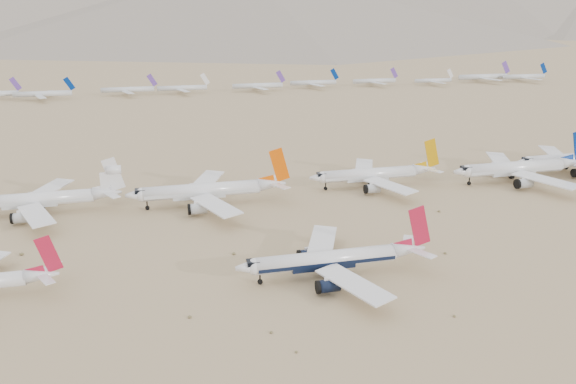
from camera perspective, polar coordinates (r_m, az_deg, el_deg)
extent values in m
plane|color=#8C7151|center=(144.88, 7.41, -7.46)|extent=(7000.00, 7000.00, 0.00)
cylinder|color=silver|center=(136.65, 3.92, -6.81)|extent=(34.81, 4.11, 4.11)
cube|color=black|center=(136.87, 3.92, -7.00)|extent=(34.11, 4.18, 0.93)
sphere|color=silver|center=(132.89, -3.33, -7.57)|extent=(4.11, 4.11, 4.11)
cube|color=black|center=(132.30, -3.60, -7.15)|extent=(2.88, 2.67, 1.03)
cone|color=silver|center=(143.98, 12.17, -5.70)|extent=(8.70, 4.11, 4.11)
cube|color=silver|center=(127.47, 6.73, -9.24)|extent=(13.44, 21.18, 0.64)
cube|color=silver|center=(141.24, 13.49, -6.07)|extent=(5.52, 7.22, 0.25)
cylinder|color=black|center=(130.01, 4.20, -9.49)|extent=(4.83, 2.96, 2.96)
cube|color=silver|center=(148.29, 3.50, -4.99)|extent=(13.44, 21.18, 0.64)
cube|color=silver|center=(147.75, 12.11, -4.84)|extent=(5.52, 7.22, 0.25)
cylinder|color=black|center=(144.65, 2.15, -6.41)|extent=(4.83, 2.96, 2.96)
cube|color=#AB1330|center=(142.69, 13.21, -3.39)|extent=(6.60, 0.33, 10.87)
cylinder|color=black|center=(134.91, -2.86, -9.10)|extent=(1.23, 0.51, 1.23)
cylinder|color=black|center=(136.33, 4.84, -8.71)|extent=(1.73, 1.03, 1.73)
cylinder|color=black|center=(141.20, 4.10, -7.68)|extent=(1.73, 1.03, 1.73)
cone|color=silver|center=(141.40, -23.70, -7.73)|extent=(7.35, 3.53, 3.53)
cube|color=silver|center=(137.93, -23.36, -8.14)|extent=(4.67, 6.11, 0.21)
cube|color=silver|center=(143.97, -22.95, -6.96)|extent=(4.67, 6.11, 0.21)
cube|color=#AB1330|center=(138.96, -23.14, -5.80)|extent=(5.58, 0.28, 9.19)
cylinder|color=silver|center=(224.84, 22.03, 2.30)|extent=(38.96, 4.72, 4.72)
cube|color=silver|center=(225.00, 22.01, 2.16)|extent=(38.18, 4.79, 1.06)
sphere|color=silver|center=(214.28, 17.77, 2.03)|extent=(4.72, 4.72, 4.72)
cube|color=black|center=(213.57, 17.64, 2.35)|extent=(3.31, 3.07, 1.18)
cone|color=silver|center=(239.37, 26.77, 2.68)|extent=(9.74, 4.72, 4.72)
cube|color=silver|center=(216.38, 24.70, 1.12)|extent=(15.05, 23.71, 0.73)
cylinder|color=silver|center=(216.96, 22.90, 0.82)|extent=(5.41, 3.40, 3.40)
cube|color=silver|center=(237.54, 20.74, 3.07)|extent=(15.05, 23.71, 0.73)
cube|color=silver|center=(243.73, 26.47, 3.12)|extent=(6.18, 8.09, 0.28)
cylinder|color=silver|center=(231.98, 20.17, 2.24)|extent=(5.41, 3.40, 3.40)
cylinder|color=black|center=(216.20, 17.91, 0.85)|extent=(1.42, 0.59, 1.42)
cylinder|color=black|center=(224.42, 22.71, 1.00)|extent=(1.98, 1.18, 1.98)
cylinder|color=black|center=(229.51, 21.77, 1.49)|extent=(1.98, 1.18, 1.98)
cylinder|color=silver|center=(204.69, 8.27, 1.83)|extent=(35.01, 4.25, 4.25)
cube|color=silver|center=(204.84, 8.26, 1.68)|extent=(34.31, 4.32, 0.96)
sphere|color=silver|center=(199.03, 3.57, 1.50)|extent=(4.25, 4.25, 4.25)
cube|color=black|center=(198.51, 3.40, 1.81)|extent=(2.98, 2.77, 1.06)
cone|color=silver|center=(213.38, 13.69, 2.27)|extent=(8.75, 4.25, 4.25)
cube|color=silver|center=(195.10, 10.31, 0.65)|extent=(13.52, 21.31, 0.66)
cube|color=silver|center=(210.59, 14.60, 2.13)|extent=(5.56, 7.27, 0.26)
cylinder|color=silver|center=(197.13, 8.62, 0.34)|extent=(4.86, 3.06, 3.06)
cube|color=silver|center=(216.86, 7.73, 2.60)|extent=(13.52, 21.31, 0.66)
cube|color=silver|center=(217.45, 13.62, 2.72)|extent=(5.56, 7.27, 0.26)
cylinder|color=silver|center=(212.50, 6.89, 1.76)|extent=(4.86, 3.06, 3.06)
cube|color=#CF9108|center=(212.92, 14.39, 3.87)|extent=(6.63, 0.34, 10.93)
cylinder|color=black|center=(200.62, 3.84, 0.36)|extent=(1.28, 0.53, 1.28)
cylinder|color=black|center=(203.78, 8.90, 0.54)|extent=(1.79, 1.06, 1.79)
cylinder|color=black|center=(209.02, 8.29, 1.03)|extent=(1.79, 1.06, 1.79)
cylinder|color=silver|center=(185.65, -8.73, 0.18)|extent=(37.85, 4.63, 4.63)
cube|color=silver|center=(185.83, -8.72, 0.02)|extent=(37.09, 4.70, 1.04)
sphere|color=silver|center=(185.25, -14.56, -0.25)|extent=(4.63, 4.63, 4.63)
cube|color=black|center=(184.88, -14.81, 0.11)|extent=(3.24, 3.01, 1.16)
cone|color=silver|center=(188.68, -1.65, 0.81)|extent=(9.46, 4.63, 4.63)
cube|color=silver|center=(173.58, -7.35, -1.35)|extent=(14.62, 23.03, 0.71)
cube|color=silver|center=(184.80, -0.81, 0.62)|extent=(6.01, 7.85, 0.28)
cylinder|color=silver|center=(177.62, -9.08, -1.68)|extent=(5.26, 3.33, 3.33)
cube|color=silver|center=(198.80, -8.23, 1.21)|extent=(14.62, 23.03, 0.71)
cube|color=silver|center=(192.95, -1.39, 1.40)|extent=(6.01, 7.85, 0.28)
cylinder|color=silver|center=(195.31, -9.56, 0.18)|extent=(5.26, 3.33, 3.33)
cube|color=#DE5102|center=(187.32, -0.88, 2.78)|extent=(7.17, 0.37, 11.82)
cylinder|color=black|center=(186.72, -14.09, -1.57)|extent=(1.39, 0.58, 1.39)
cylinder|color=black|center=(184.14, -8.09, -1.37)|extent=(1.94, 1.16, 1.94)
cylinder|color=black|center=(190.22, -8.28, -0.72)|extent=(1.94, 1.16, 1.94)
cylinder|color=silver|center=(193.39, -24.45, -0.68)|extent=(36.04, 4.32, 4.32)
cube|color=silver|center=(193.56, -24.43, -0.83)|extent=(35.32, 4.38, 0.97)
cone|color=silver|center=(190.07, -17.89, -0.10)|extent=(9.01, 4.32, 4.32)
cube|color=silver|center=(181.31, -24.23, -2.12)|extent=(13.92, 21.94, 0.67)
cube|color=silver|center=(185.82, -17.45, -0.30)|extent=(5.72, 7.48, 0.26)
cylinder|color=silver|center=(186.44, -25.40, -2.38)|extent=(5.01, 3.11, 3.11)
cube|color=silver|center=(204.96, -23.07, 0.32)|extent=(13.92, 21.94, 0.67)
cube|color=silver|center=(193.71, -17.32, 0.48)|extent=(5.72, 7.48, 0.26)
cylinder|color=silver|center=(202.89, -24.48, -0.63)|extent=(5.01, 3.11, 3.11)
cube|color=silver|center=(188.06, -17.32, 1.76)|extent=(6.83, 0.35, 11.26)
cylinder|color=silver|center=(187.66, -17.28, 2.17)|extent=(4.51, 2.80, 2.80)
cylinder|color=black|center=(191.56, -24.00, -2.08)|extent=(1.81, 1.08, 1.81)
cylinder|color=black|center=(197.16, -23.72, -1.48)|extent=(1.81, 1.08, 1.81)
cylinder|color=silver|center=(247.76, 26.69, 3.02)|extent=(37.07, 4.48, 4.48)
cube|color=silver|center=(247.89, 26.68, 2.89)|extent=(36.33, 4.54, 1.01)
sphere|color=silver|center=(236.37, 23.23, 2.83)|extent=(4.48, 4.48, 4.48)
cube|color=black|center=(235.67, 23.14, 3.11)|extent=(3.13, 2.91, 1.12)
cube|color=silver|center=(259.43, 25.36, 3.66)|extent=(14.32, 22.56, 0.69)
cylinder|color=silver|center=(253.94, 24.96, 2.95)|extent=(5.15, 3.22, 3.22)
cylinder|color=black|center=(238.16, 23.32, 1.80)|extent=(1.34, 0.56, 1.34)
cylinder|color=black|center=(252.05, 26.38, 2.31)|extent=(1.88, 1.12, 1.88)
cube|color=#5B3799|center=(437.27, -25.96, 9.86)|extent=(7.69, 0.38, 9.69)
cylinder|color=silver|center=(427.69, -23.65, 9.13)|extent=(38.12, 3.77, 3.77)
cube|color=navy|center=(424.13, -21.34, 10.22)|extent=(7.59, 0.38, 9.56)
cube|color=silver|center=(418.15, -23.85, 8.84)|extent=(10.04, 17.55, 0.38)
cube|color=silver|center=(437.39, -23.43, 9.26)|extent=(10.04, 17.55, 0.38)
cylinder|color=silver|center=(428.97, -15.96, 9.98)|extent=(37.40, 3.70, 3.70)
cube|color=#5B3799|center=(427.81, -13.65, 10.99)|extent=(7.45, 0.37, 9.38)
cube|color=silver|center=(419.47, -16.00, 9.72)|extent=(9.85, 17.22, 0.37)
cube|color=silver|center=(438.63, -15.92, 10.09)|extent=(9.85, 17.22, 0.37)
cylinder|color=silver|center=(428.40, -10.71, 10.35)|extent=(36.41, 3.60, 3.60)
cube|color=silver|center=(428.81, -8.43, 11.30)|extent=(7.25, 0.36, 9.13)
cube|color=silver|center=(419.15, -10.63, 10.10)|extent=(9.59, 16.76, 0.36)
cube|color=silver|center=(437.80, -10.78, 10.44)|extent=(9.59, 16.76, 0.36)
cylinder|color=silver|center=(433.29, -3.11, 10.74)|extent=(38.22, 3.78, 3.78)
cube|color=#5B3799|center=(436.06, -0.75, 11.66)|extent=(7.61, 0.38, 9.59)
cube|color=silver|center=(423.73, -2.86, 10.49)|extent=(10.07, 17.60, 0.38)
cube|color=silver|center=(443.01, -3.35, 10.83)|extent=(10.07, 17.60, 0.38)
cylinder|color=silver|center=(450.61, 2.58, 11.04)|extent=(37.12, 3.67, 3.67)
cube|color=navy|center=(454.96, 4.75, 11.86)|extent=(7.39, 0.37, 9.31)
cube|color=silver|center=(441.55, 2.92, 10.81)|extent=(9.78, 17.09, 0.37)
cube|color=silver|center=(459.84, 2.24, 11.13)|extent=(9.78, 17.09, 0.37)
cylinder|color=silver|center=(466.34, 8.76, 11.10)|extent=(35.81, 3.54, 3.54)
cube|color=#5B3799|center=(472.20, 10.73, 11.82)|extent=(7.13, 0.35, 8.98)
cube|color=silver|center=(457.91, 9.20, 10.87)|extent=(9.43, 16.48, 0.35)
cube|color=silver|center=(474.93, 8.33, 11.19)|extent=(9.43, 16.48, 0.35)
cylinder|color=silver|center=(480.06, 14.52, 10.92)|extent=(31.63, 3.13, 3.13)
cube|color=silver|center=(486.54, 16.16, 11.50)|extent=(6.30, 0.31, 7.93)
cube|color=silver|center=(472.95, 14.98, 10.71)|extent=(8.33, 14.56, 0.31)
cube|color=silver|center=(487.31, 14.07, 11.00)|extent=(8.33, 14.56, 0.31)
cylinder|color=silver|center=(512.07, 19.21, 11.00)|extent=(44.15, 4.36, 4.36)
cube|color=#5B3799|center=(522.68, 21.26, 11.73)|extent=(8.79, 0.44, 11.07)
cube|color=silver|center=(502.61, 19.90, 10.73)|extent=(11.63, 20.33, 0.44)
cube|color=silver|center=(521.76, 18.53, 11.12)|extent=(11.63, 20.33, 0.44)
cylinder|color=silver|center=(527.97, 22.84, 10.76)|extent=(38.96, 3.85, 3.85)
cube|color=navy|center=(538.24, 24.54, 11.37)|extent=(7.76, 0.39, 9.77)
cube|color=silver|center=(519.97, 23.48, 10.52)|extent=(10.27, 17.94, 0.39)
cube|color=silver|center=(536.16, 22.20, 10.88)|extent=(10.27, 17.94, 0.39)
cone|color=slate|center=(1237.11, -4.57, 18.84)|extent=(1260.00, 1260.00, 140.00)
ellipsoid|color=brown|center=(165.29, -25.45, -5.70)|extent=(1.12, 1.12, 0.62)
ellipsoid|color=brown|center=(123.55, -9.96, -12.38)|extent=(0.84, 0.84, 0.46)
ellipsoid|color=brown|center=(150.47, -5.53, -6.23)|extent=(0.98, 0.98, 0.54)
ellipsoid|color=brown|center=(127.16, 16.54, -11.98)|extent=(0.70, 0.70, 0.39)
ellipsoid|color=brown|center=(155.88, 15.67, -5.99)|extent=(0.84, 0.84, 0.46)
ellipsoid|color=brown|center=(185.79, 15.08, -1.89)|extent=(0.98, 0.98, 0.54)
ellipsoid|color=brown|center=(116.89, -1.71, -14.05)|extent=(0.69, 0.69, 0.38)
ellipsoid|color=brown|center=(111.30, 0.84, -15.93)|extent=(0.59, 0.59, 0.32)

